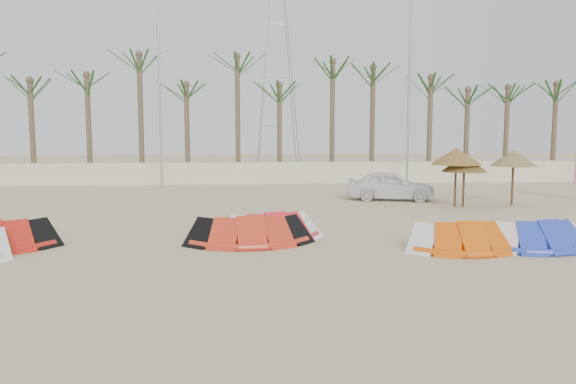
{
  "coord_description": "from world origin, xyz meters",
  "views": [
    {
      "loc": [
        -1.38,
        -11.73,
        3.32
      ],
      "look_at": [
        0.0,
        6.0,
        1.3
      ],
      "focal_mm": 35.0,
      "sensor_mm": 36.0,
      "label": 1
    }
  ],
  "objects": [
    {
      "name": "ground",
      "position": [
        0.0,
        0.0,
        0.0
      ],
      "size": [
        120.0,
        120.0,
        0.0
      ],
      "primitive_type": "plane",
      "color": "beige",
      "rests_on": "ground"
    },
    {
      "name": "boundary_wall",
      "position": [
        0.0,
        22.0,
        0.65
      ],
      "size": [
        60.0,
        0.3,
        1.3
      ],
      "primitive_type": "cube",
      "color": "beige",
      "rests_on": "ground"
    },
    {
      "name": "palm_line",
      "position": [
        0.67,
        23.5,
        6.44
      ],
      "size": [
        52.0,
        4.0,
        7.7
      ],
      "color": "brown",
      "rests_on": "ground"
    },
    {
      "name": "lamp_b",
      "position": [
        -5.96,
        20.0,
        5.77
      ],
      "size": [
        1.25,
        0.14,
        11.0
      ],
      "color": "#A5A8AD",
      "rests_on": "ground"
    },
    {
      "name": "lamp_c",
      "position": [
        8.04,
        20.0,
        5.77
      ],
      "size": [
        1.25,
        0.14,
        11.0
      ],
      "color": "#A5A8AD",
      "rests_on": "ground"
    },
    {
      "name": "pylon",
      "position": [
        1.0,
        28.0,
        0.0
      ],
      "size": [
        3.0,
        3.0,
        14.0
      ],
      "primitive_type": null,
      "color": "#A5A8AD",
      "rests_on": "ground"
    },
    {
      "name": "kite_red_mid",
      "position": [
        -1.25,
        4.48,
        0.42
      ],
      "size": [
        3.63,
        1.8,
        0.9
      ],
      "color": "red",
      "rests_on": "ground"
    },
    {
      "name": "kite_red_right",
      "position": [
        -0.53,
        5.02,
        0.42
      ],
      "size": [
        3.38,
        2.29,
        0.9
      ],
      "color": "red",
      "rests_on": "ground"
    },
    {
      "name": "kite_orange",
      "position": [
        4.57,
        3.05,
        0.42
      ],
      "size": [
        3.19,
        1.63,
        0.9
      ],
      "color": "#E15609",
      "rests_on": "ground"
    },
    {
      "name": "kite_blue",
      "position": [
        6.79,
        3.07,
        0.42
      ],
      "size": [
        3.22,
        1.91,
        0.9
      ],
      "color": "#253CBC",
      "rests_on": "ground"
    },
    {
      "name": "parasol_left",
      "position": [
        7.55,
        11.34,
        2.14
      ],
      "size": [
        2.13,
        2.13,
        2.5
      ],
      "color": "#4C331E",
      "rests_on": "ground"
    },
    {
      "name": "parasol_mid",
      "position": [
        7.84,
        11.15,
        1.85
      ],
      "size": [
        1.89,
        1.89,
        2.21
      ],
      "color": "#4C331E",
      "rests_on": "ground"
    },
    {
      "name": "parasol_right",
      "position": [
        10.17,
        11.55,
        2.05
      ],
      "size": [
        1.96,
        1.96,
        2.41
      ],
      "color": "#4C331E",
      "rests_on": "ground"
    },
    {
      "name": "car",
      "position": [
        5.38,
        13.7,
        0.68
      ],
      "size": [
        4.25,
        2.5,
        1.36
      ],
      "primitive_type": "imported",
      "rotation": [
        0.0,
        0.0,
        1.33
      ],
      "color": "white",
      "rests_on": "ground"
    }
  ]
}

